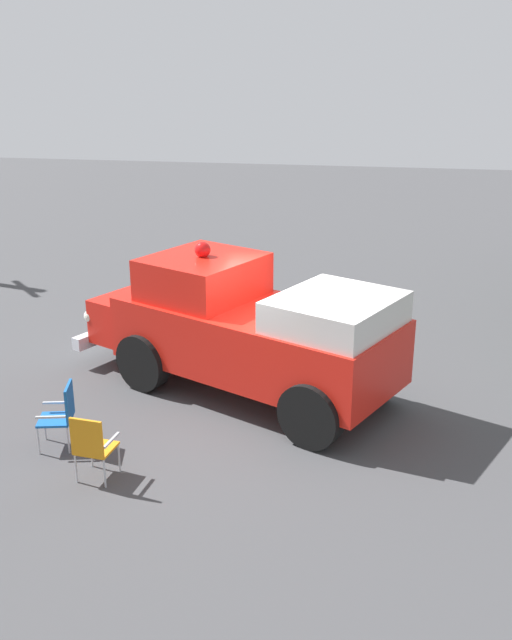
{
  "coord_description": "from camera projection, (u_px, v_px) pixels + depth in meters",
  "views": [
    {
      "loc": [
        -1.45,
        11.1,
        5.58
      ],
      "look_at": [
        0.64,
        -0.4,
        1.39
      ],
      "focal_mm": 40.9,
      "sensor_mm": 36.0,
      "label": 1
    }
  ],
  "objects": [
    {
      "name": "lawn_chair_spare",
      "position": [
        62.0,
        411.0,
        10.95
      ],
      "size": [
        0.6,
        0.6,
        1.02
      ],
      "color": "#B7BABF",
      "rests_on": "ground"
    },
    {
      "name": "vintage_fire_truck",
      "position": [
        245.0,
        328.0,
        12.61
      ],
      "size": [
        6.3,
        4.55,
        2.59
      ],
      "color": "black",
      "rests_on": "ground"
    },
    {
      "name": "lawn_chair_by_car",
      "position": [
        92.0,
        444.0,
        10.02
      ],
      "size": [
        0.56,
        0.55,
        1.02
      ],
      "color": "#B7BABF",
      "rests_on": "ground"
    },
    {
      "name": "ground_plane",
      "position": [
        289.0,
        407.0,
        12.4
      ],
      "size": [
        60.0,
        60.0,
        0.0
      ],
      "primitive_type": "plane",
      "color": "#424244"
    }
  ]
}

